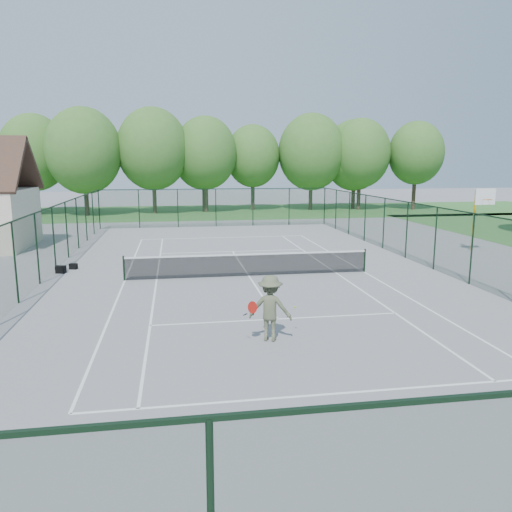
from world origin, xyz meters
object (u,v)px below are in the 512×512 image
Objects in this scene: tennis_net at (249,264)px; sports_bag_a at (61,269)px; tennis_player at (270,308)px; basketball_goal at (480,207)px.

tennis_net reaches higher than sports_bag_a.
basketball_goal is at bearing 40.36° from tennis_player.
tennis_player is at bearing -94.19° from tennis_net.
tennis_player is at bearing -139.64° from basketball_goal.
tennis_net is 3.04× the size of basketball_goal.
basketball_goal reaches higher than sports_bag_a.
basketball_goal is at bearing 18.23° from sports_bag_a.
basketball_goal is 22.65m from sports_bag_a.
tennis_player is (-0.61, -8.27, 0.39)m from tennis_net.
basketball_goal is 19.06m from tennis_player.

